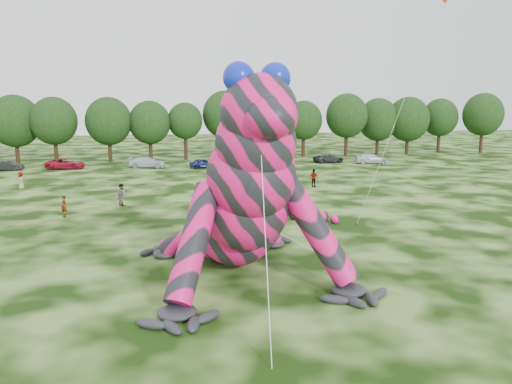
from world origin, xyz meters
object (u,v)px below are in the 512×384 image
object	(u,v)px
spectator_2	(289,180)
spectator_3	(314,178)
flying_kite	(438,11)
car_7	(371,159)
tree_5	(15,129)
tree_12	(304,129)
spectator_4	(21,181)
tree_6	(55,130)
tree_16	(440,125)
tree_9	(185,131)
inflatable_gecko	(228,168)
tree_11	(265,126)
tree_14	(378,126)
tree_13	(347,125)
spectator_1	(122,195)
car_3	(147,162)
tree_8	(150,131)
tree_15	(408,126)
spectator_0	(64,207)
tree_17	(483,123)
car_5	(262,160)
car_4	(203,163)
car_6	(329,158)
spectator_5	(296,206)
car_2	(65,164)
tree_10	(225,124)
tree_7	(109,130)

from	to	relation	value
spectator_2	spectator_3	bearing A→B (deg)	110.51
flying_kite	car_7	bearing A→B (deg)	69.96
tree_5	tree_12	xyz separation A→B (m)	(43.14, -0.70, -0.41)
tree_12	spectator_4	distance (m)	44.34
tree_6	tree_16	distance (m)	63.06
tree_9	inflatable_gecko	bearing A→B (deg)	-91.95
tree_11	tree_14	xyz separation A→B (m)	(19.68, 0.53, -0.33)
tree_13	tree_16	xyz separation A→B (m)	(18.32, 2.25, -0.38)
flying_kite	spectator_1	distance (m)	27.91
tree_5	spectator_3	size ratio (longest dim) A/B	5.29
spectator_1	car_3	bearing A→B (deg)	-39.22
tree_8	car_7	bearing A→B (deg)	-18.61
tree_15	spectator_0	bearing A→B (deg)	-142.81
spectator_4	spectator_3	size ratio (longest dim) A/B	0.96
tree_6	tree_17	distance (m)	69.51
tree_16	tree_15	bearing A→B (deg)	-167.07
tree_11	tree_14	size ratio (longest dim) A/B	1.07
car_5	tree_17	bearing A→B (deg)	-89.39
car_4	car_5	distance (m)	8.59
car_3	spectator_4	size ratio (longest dim) A/B	2.76
flying_kite	car_6	size ratio (longest dim) A/B	3.66
tree_12	spectator_5	world-z (taller)	tree_12
tree_6	car_4	xyz separation A→B (m)	(20.07, -9.75, -4.12)
tree_6	car_5	world-z (taller)	tree_6
car_3	spectator_3	bearing A→B (deg)	-127.91
spectator_5	spectator_3	size ratio (longest dim) A/B	1.00
tree_14	spectator_5	distance (m)	50.93
car_3	car_5	distance (m)	15.81
flying_kite	spectator_0	xyz separation A→B (m)	(-24.51, 9.96, -13.50)
tree_13	spectator_1	distance (m)	48.01
car_7	spectator_2	xyz separation A→B (m)	(-17.42, -17.89, 0.14)
spectator_0	tree_14	bearing A→B (deg)	98.26
tree_8	car_2	distance (m)	13.75
inflatable_gecko	tree_17	xyz separation A→B (m)	(52.60, 49.78, -0.06)
tree_14	car_6	size ratio (longest dim) A/B	2.10
tree_8	spectator_2	world-z (taller)	tree_8
car_4	spectator_3	distance (m)	20.05
tree_6	tree_8	bearing A→B (deg)	1.29
tree_8	tree_14	distance (m)	37.72
tree_12	tree_17	size ratio (longest dim) A/B	0.87
car_6	tree_5	bearing A→B (deg)	67.95
tree_10	spectator_1	world-z (taller)	tree_10
tree_12	spectator_0	bearing A→B (deg)	-129.66
tree_7	spectator_3	size ratio (longest dim) A/B	5.12
tree_7	tree_14	bearing A→B (deg)	2.52
flying_kite	tree_9	xyz separation A→B (m)	(-12.23, 47.23, -9.99)
inflatable_gecko	car_6	bearing A→B (deg)	56.95
tree_16	tree_17	world-z (taller)	tree_17
car_2	tree_8	bearing A→B (deg)	-47.40
tree_5	car_7	distance (m)	51.29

